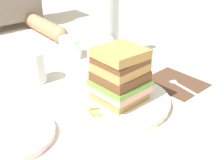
# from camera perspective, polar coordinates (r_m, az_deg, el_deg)

# --- Properties ---
(ground_plane) EXTENTS (3.00, 3.00, 0.00)m
(ground_plane) POSITION_cam_1_polar(r_m,az_deg,el_deg) (0.80, 1.73, -4.33)
(ground_plane) COLOR beige
(main_plate) EXTENTS (0.26, 0.26, 0.02)m
(main_plate) POSITION_cam_1_polar(r_m,az_deg,el_deg) (0.80, 1.36, -3.89)
(main_plate) COLOR white
(main_plate) RESTS_ON ground_plane
(sandwich) EXTENTS (0.13, 0.13, 0.14)m
(sandwich) POSITION_cam_1_polar(r_m,az_deg,el_deg) (0.76, 1.46, 0.94)
(sandwich) COLOR tan
(sandwich) RESTS_ON main_plate
(carrot_shred_0) EXTENTS (0.02, 0.03, 0.00)m
(carrot_shred_0) POSITION_cam_1_polar(r_m,az_deg,el_deg) (0.73, -2.92, -6.44)
(carrot_shred_0) COLOR orange
(carrot_shred_0) RESTS_ON main_plate
(carrot_shred_1) EXTENTS (0.02, 0.03, 0.00)m
(carrot_shred_1) POSITION_cam_1_polar(r_m,az_deg,el_deg) (0.75, -4.03, -5.40)
(carrot_shred_1) COLOR orange
(carrot_shred_1) RESTS_ON main_plate
(carrot_shred_2) EXTENTS (0.01, 0.02, 0.00)m
(carrot_shred_2) POSITION_cam_1_polar(r_m,az_deg,el_deg) (0.73, -3.65, -6.44)
(carrot_shred_2) COLOR orange
(carrot_shred_2) RESTS_ON main_plate
(carrot_shred_3) EXTENTS (0.02, 0.02, 0.00)m
(carrot_shred_3) POSITION_cam_1_polar(r_m,az_deg,el_deg) (0.75, -3.32, -5.10)
(carrot_shred_3) COLOR orange
(carrot_shred_3) RESTS_ON main_plate
(carrot_shred_4) EXTENTS (0.02, 0.02, 0.00)m
(carrot_shred_4) POSITION_cam_1_polar(r_m,az_deg,el_deg) (0.73, -2.76, -6.27)
(carrot_shred_4) COLOR orange
(carrot_shred_4) RESTS_ON main_plate
(carrot_shred_5) EXTENTS (0.03, 0.01, 0.00)m
(carrot_shred_5) POSITION_cam_1_polar(r_m,az_deg,el_deg) (0.75, -3.66, -5.49)
(carrot_shred_5) COLOR orange
(carrot_shred_5) RESTS_ON main_plate
(carrot_shred_6) EXTENTS (0.02, 0.02, 0.00)m
(carrot_shred_6) POSITION_cam_1_polar(r_m,az_deg,el_deg) (0.85, 6.02, -0.86)
(carrot_shred_6) COLOR orange
(carrot_shred_6) RESTS_ON main_plate
(carrot_shred_7) EXTENTS (0.01, 0.03, 0.00)m
(carrot_shred_7) POSITION_cam_1_polar(r_m,az_deg,el_deg) (0.85, 5.49, -1.07)
(carrot_shred_7) COLOR orange
(carrot_shred_7) RESTS_ON main_plate
(carrot_shred_8) EXTENTS (0.02, 0.01, 0.00)m
(carrot_shred_8) POSITION_cam_1_polar(r_m,az_deg,el_deg) (0.84, 6.03, -1.49)
(carrot_shred_8) COLOR orange
(carrot_shred_8) RESTS_ON main_plate
(carrot_shred_9) EXTENTS (0.02, 0.02, 0.00)m
(carrot_shred_9) POSITION_cam_1_polar(r_m,az_deg,el_deg) (0.86, 5.99, -0.50)
(carrot_shred_9) COLOR orange
(carrot_shred_9) RESTS_ON main_plate
(carrot_shred_10) EXTENTS (0.03, 0.01, 0.00)m
(carrot_shred_10) POSITION_cam_1_polar(r_m,az_deg,el_deg) (0.85, 7.11, -1.08)
(carrot_shred_10) COLOR orange
(carrot_shred_10) RESTS_ON main_plate
(carrot_shred_11) EXTENTS (0.02, 0.01, 0.00)m
(carrot_shred_11) POSITION_cam_1_polar(r_m,az_deg,el_deg) (0.84, 4.44, -1.28)
(carrot_shred_11) COLOR orange
(carrot_shred_11) RESTS_ON main_plate
(carrot_shred_12) EXTENTS (0.02, 0.02, 0.00)m
(carrot_shred_12) POSITION_cam_1_polar(r_m,az_deg,el_deg) (0.84, 4.99, -1.27)
(carrot_shred_12) COLOR orange
(carrot_shred_12) RESTS_ON main_plate
(carrot_shred_13) EXTENTS (0.02, 0.02, 0.00)m
(carrot_shred_13) POSITION_cam_1_polar(r_m,az_deg,el_deg) (0.84, 5.98, -1.19)
(carrot_shred_13) COLOR orange
(carrot_shred_13) RESTS_ON main_plate
(napkin_dark) EXTENTS (0.15, 0.17, 0.00)m
(napkin_dark) POSITION_cam_1_polar(r_m,az_deg,el_deg) (0.91, 11.53, -0.48)
(napkin_dark) COLOR #4C3323
(napkin_dark) RESTS_ON ground_plane
(fork) EXTENTS (0.03, 0.17, 0.00)m
(fork) POSITION_cam_1_polar(r_m,az_deg,el_deg) (0.90, 12.53, -0.88)
(fork) COLOR silver
(fork) RESTS_ON napkin_dark
(knife) EXTENTS (0.03, 0.20, 0.00)m
(knife) POSITION_cam_1_polar(r_m,az_deg,el_deg) (0.73, -8.79, -8.18)
(knife) COLOR silver
(knife) RESTS_ON ground_plane
(juice_glass) EXTENTS (0.08, 0.08, 0.10)m
(juice_glass) POSITION_cam_1_polar(r_m,az_deg,el_deg) (0.97, -2.14, 4.45)
(juice_glass) COLOR white
(juice_glass) RESTS_ON ground_plane
(water_bottle) EXTENTS (0.08, 0.08, 0.29)m
(water_bottle) POSITION_cam_1_polar(r_m,az_deg,el_deg) (1.00, -0.82, 10.59)
(water_bottle) COLOR silver
(water_bottle) RESTS_ON ground_plane
(empty_tumbler_0) EXTENTS (0.06, 0.06, 0.09)m
(empty_tumbler_0) POSITION_cam_1_polar(r_m,az_deg,el_deg) (0.91, -13.98, 2.32)
(empty_tumbler_0) COLOR silver
(empty_tumbler_0) RESTS_ON ground_plane
(empty_tumbler_1) EXTENTS (0.07, 0.07, 0.07)m
(empty_tumbler_1) POSITION_cam_1_polar(r_m,az_deg,el_deg) (1.06, -7.68, 5.92)
(empty_tumbler_1) COLOR silver
(empty_tumbler_1) RESTS_ON ground_plane
(side_plate) EXTENTS (0.19, 0.19, 0.02)m
(side_plate) POSITION_cam_1_polar(r_m,az_deg,el_deg) (0.72, -17.86, -9.50)
(side_plate) COLOR white
(side_plate) RESTS_ON ground_plane
(napkin_pink) EXTENTS (0.08, 0.08, 0.00)m
(napkin_pink) POSITION_cam_1_polar(r_m,az_deg,el_deg) (0.66, -8.16, -13.10)
(napkin_pink) COLOR pink
(napkin_pink) RESTS_ON ground_plane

